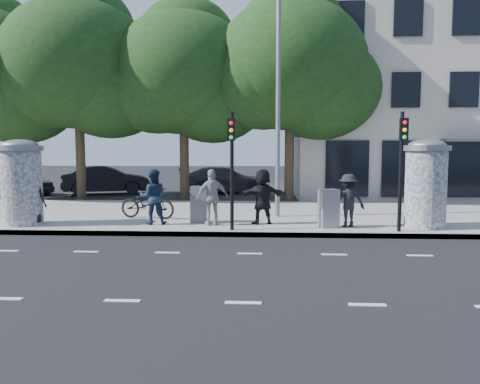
# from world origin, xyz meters

# --- Properties ---
(ground) EXTENTS (120.00, 120.00, 0.00)m
(ground) POSITION_xyz_m (0.00, 0.00, 0.00)
(ground) COLOR black
(ground) RESTS_ON ground
(sidewalk) EXTENTS (40.00, 8.00, 0.15)m
(sidewalk) POSITION_xyz_m (0.00, 7.50, 0.07)
(sidewalk) COLOR gray
(sidewalk) RESTS_ON ground
(curb) EXTENTS (40.00, 0.10, 0.16)m
(curb) POSITION_xyz_m (0.00, 3.55, 0.07)
(curb) COLOR slate
(curb) RESTS_ON ground
(lane_dash_near) EXTENTS (32.00, 0.12, 0.01)m
(lane_dash_near) POSITION_xyz_m (0.00, -2.20, 0.00)
(lane_dash_near) COLOR silver
(lane_dash_near) RESTS_ON ground
(lane_dash_far) EXTENTS (32.00, 0.12, 0.01)m
(lane_dash_far) POSITION_xyz_m (0.00, 1.40, 0.00)
(lane_dash_far) COLOR silver
(lane_dash_far) RESTS_ON ground
(ad_column_left) EXTENTS (1.36, 1.36, 2.65)m
(ad_column_left) POSITION_xyz_m (-7.20, 4.50, 1.54)
(ad_column_left) COLOR beige
(ad_column_left) RESTS_ON sidewalk
(ad_column_right) EXTENTS (1.36, 1.36, 2.65)m
(ad_column_right) POSITION_xyz_m (5.20, 4.70, 1.54)
(ad_column_right) COLOR beige
(ad_column_right) RESTS_ON sidewalk
(traffic_pole_near) EXTENTS (0.22, 0.31, 3.40)m
(traffic_pole_near) POSITION_xyz_m (-0.60, 3.79, 2.23)
(traffic_pole_near) COLOR black
(traffic_pole_near) RESTS_ON sidewalk
(traffic_pole_far) EXTENTS (0.22, 0.31, 3.40)m
(traffic_pole_far) POSITION_xyz_m (4.20, 3.79, 2.23)
(traffic_pole_far) COLOR black
(traffic_pole_far) RESTS_ON sidewalk
(street_lamp) EXTENTS (0.25, 0.93, 8.00)m
(street_lamp) POSITION_xyz_m (0.80, 6.63, 4.79)
(street_lamp) COLOR slate
(street_lamp) RESTS_ON sidewalk
(tree_mid_left) EXTENTS (7.20, 7.20, 9.57)m
(tree_mid_left) POSITION_xyz_m (-8.50, 12.50, 6.50)
(tree_mid_left) COLOR #38281C
(tree_mid_left) RESTS_ON ground
(tree_near_left) EXTENTS (6.80, 6.80, 8.97)m
(tree_near_left) POSITION_xyz_m (-3.50, 12.70, 6.06)
(tree_near_left) COLOR #38281C
(tree_near_left) RESTS_ON ground
(tree_center) EXTENTS (7.00, 7.00, 9.30)m
(tree_center) POSITION_xyz_m (1.50, 12.30, 6.31)
(tree_center) COLOR #38281C
(tree_center) RESTS_ON ground
(building) EXTENTS (20.30, 15.85, 12.00)m
(building) POSITION_xyz_m (12.00, 19.99, 5.99)
(building) COLOR #B8AD9A
(building) RESTS_ON ground
(ped_a) EXTENTS (0.87, 0.60, 1.72)m
(ped_a) POSITION_xyz_m (-6.88, 4.47, 1.01)
(ped_a) COLOR black
(ped_a) RESTS_ON sidewalk
(ped_c) EXTENTS (0.95, 0.80, 1.72)m
(ped_c) POSITION_xyz_m (-3.14, 4.77, 1.01)
(ped_c) COLOR #18273E
(ped_c) RESTS_ON sidewalk
(ped_d) EXTENTS (1.13, 0.77, 1.61)m
(ped_d) POSITION_xyz_m (2.87, 4.57, 0.95)
(ped_d) COLOR black
(ped_d) RESTS_ON sidewalk
(ped_e) EXTENTS (1.16, 0.93, 1.73)m
(ped_e) POSITION_xyz_m (-1.27, 4.70, 1.02)
(ped_e) COLOR #9C9D9F
(ped_e) RESTS_ON sidewalk
(ped_f) EXTENTS (1.71, 0.99, 1.74)m
(ped_f) POSITION_xyz_m (0.28, 4.99, 1.02)
(ped_f) COLOR black
(ped_f) RESTS_ON sidewalk
(bicycle) EXTENTS (1.10, 2.06, 1.03)m
(bicycle) POSITION_xyz_m (-3.63, 5.97, 0.66)
(bicycle) COLOR black
(bicycle) RESTS_ON sidewalk
(cabinet_left) EXTENTS (0.58, 0.44, 1.16)m
(cabinet_left) POSITION_xyz_m (-1.73, 5.22, 0.73)
(cabinet_left) COLOR #5D5E61
(cabinet_left) RESTS_ON sidewalk
(cabinet_right) EXTENTS (0.65, 0.55, 1.15)m
(cabinet_right) POSITION_xyz_m (2.27, 4.44, 0.73)
(cabinet_right) COLOR gray
(cabinet_right) RESTS_ON sidewalk
(car_left) EXTENTS (3.12, 4.40, 1.39)m
(car_left) POSITION_xyz_m (-13.17, 15.47, 0.70)
(car_left) COLOR #4A4E51
(car_left) RESTS_ON ground
(car_mid) EXTENTS (3.04, 4.99, 1.55)m
(car_mid) POSITION_xyz_m (-8.42, 15.93, 0.78)
(car_mid) COLOR black
(car_mid) RESTS_ON ground
(car_right) EXTENTS (3.34, 5.48, 1.48)m
(car_right) POSITION_xyz_m (-1.92, 16.96, 0.74)
(car_right) COLOR #4A4B50
(car_right) RESTS_ON ground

